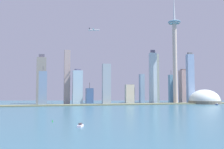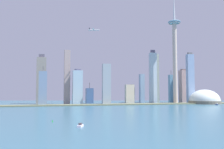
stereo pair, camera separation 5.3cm
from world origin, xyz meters
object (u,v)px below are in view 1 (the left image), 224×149
skyscraper_3 (89,96)px  skyscraper_8 (130,94)px  skyscraper_0 (67,77)px  skyscraper_6 (142,88)px  skyscraper_11 (153,77)px  skyscraper_10 (106,84)px  airplane (94,30)px  skyscraper_7 (77,87)px  skyscraper_12 (171,88)px  boat_0 (217,104)px  skyscraper_9 (190,78)px  skyscraper_2 (41,80)px  skyscraper_13 (132,95)px  observation_tower (175,47)px  skyscraper_4 (154,78)px  skyscraper_1 (184,86)px  skyscraper_5 (43,88)px  boat_1 (80,125)px  channel_buoy_0 (52,121)px  stadium_dome (205,101)px

skyscraper_3 → skyscraper_8: bearing=-26.7°
skyscraper_0 → skyscraper_6: bearing=10.9°
skyscraper_11 → skyscraper_3: bearing=167.1°
skyscraper_0 → skyscraper_3: skyscraper_0 is taller
skyscraper_10 → airplane: (-34.75, 2.86, 148.26)m
skyscraper_7 → skyscraper_8: 156.04m
skyscraper_12 → boat_0: 196.24m
boat_0 → airplane: 387.80m
skyscraper_8 → skyscraper_9: 202.36m
skyscraper_2 → skyscraper_12: 425.95m
skyscraper_12 → skyscraper_13: size_ratio=1.87×
observation_tower → skyscraper_7: size_ratio=3.49×
boat_0 → skyscraper_4: bearing=10.6°
skyscraper_3 → skyscraper_13: skyscraper_3 is taller
skyscraper_1 → skyscraper_6: 141.66m
skyscraper_13 → boat_0: (187.38, -153.48, -24.57)m
skyscraper_2 → skyscraper_7: bearing=-30.4°
skyscraper_3 → airplane: 204.86m
skyscraper_6 → skyscraper_11: bearing=-70.3°
skyscraper_0 → skyscraper_5: (-65.35, -42.44, -32.52)m
observation_tower → skyscraper_8: size_ratio=6.06×
boat_1 → channel_buoy_0: 56.31m
skyscraper_11 → airplane: bearing=-165.1°
skyscraper_6 → airplane: airplane is taller
skyscraper_0 → skyscraper_6: size_ratio=1.66×
skyscraper_10 → boat_0: (285.85, -79.47, -53.81)m
skyscraper_5 → skyscraper_0: bearing=33.0°
skyscraper_2 → skyscraper_0: bearing=-29.2°
boat_1 → airplane: (90.26, 401.56, 202.53)m
stadium_dome → boat_0: 74.07m
observation_tower → skyscraper_7: observation_tower is taller
skyscraper_3 → skyscraper_6: 175.30m
skyscraper_7 → boat_1: skyscraper_7 is taller
skyscraper_7 → skyscraper_11: size_ratio=0.60×
observation_tower → stadium_dome: observation_tower is taller
skyscraper_9 → skyscraper_11: size_ratio=0.96×
observation_tower → skyscraper_11: size_ratio=2.08×
skyscraper_5 → channel_buoy_0: size_ratio=34.03×
skyscraper_9 → boat_1: 592.77m
skyscraper_0 → skyscraper_8: size_ratio=2.71×
skyscraper_13 → skyscraper_7: bearing=-168.6°
stadium_dome → skyscraper_7: (-373.33, 46.32, 39.62)m
skyscraper_3 → boat_1: 507.37m
skyscraper_3 → boat_0: bearing=-29.5°
skyscraper_9 → skyscraper_12: (-23.71, 78.66, -30.70)m
stadium_dome → skyscraper_7: skyscraper_7 is taller
skyscraper_0 → skyscraper_11: (263.16, -2.13, 2.99)m
skyscraper_5 → channel_buoy_0: skyscraper_5 is taller
skyscraper_1 → skyscraper_12: (-31.02, 26.22, -7.51)m
skyscraper_3 → skyscraper_8: (110.19, -55.48, 5.21)m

